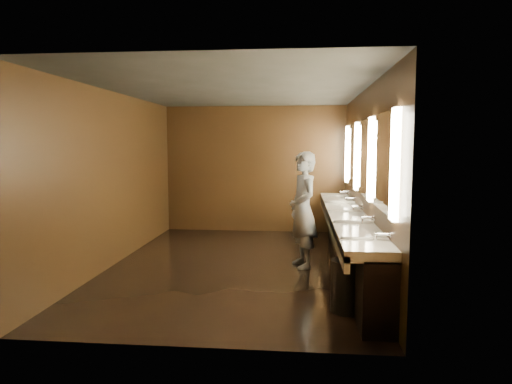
{
  "coord_description": "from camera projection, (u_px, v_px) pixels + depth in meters",
  "views": [
    {
      "loc": [
        1.01,
        -7.15,
        1.96
      ],
      "look_at": [
        0.32,
        0.0,
        1.2
      ],
      "focal_mm": 32.0,
      "sensor_mm": 36.0,
      "label": 1
    }
  ],
  "objects": [
    {
      "name": "wall_left",
      "position": [
        115.0,
        179.0,
        7.43
      ],
      "size": [
        0.02,
        6.0,
        2.8
      ],
      "primitive_type": "cube",
      "color": "black",
      "rests_on": "floor"
    },
    {
      "name": "person",
      "position": [
        303.0,
        210.0,
        7.23
      ],
      "size": [
        0.64,
        0.78,
        1.84
      ],
      "primitive_type": "imported",
      "rotation": [
        0.0,
        0.0,
        -1.23
      ],
      "color": "#7F9ABD",
      "rests_on": "floor"
    },
    {
      "name": "wall_front",
      "position": [
        192.0,
        204.0,
        4.26
      ],
      "size": [
        4.0,
        0.02,
        2.8
      ],
      "primitive_type": "cube",
      "color": "black",
      "rests_on": "floor"
    },
    {
      "name": "ceiling",
      "position": [
        236.0,
        90.0,
        7.09
      ],
      "size": [
        4.0,
        6.0,
        0.02
      ],
      "primitive_type": "cube",
      "color": "#2D2D2B",
      "rests_on": "wall_back"
    },
    {
      "name": "wall_back",
      "position": [
        255.0,
        169.0,
        10.2
      ],
      "size": [
        4.0,
        0.02,
        2.8
      ],
      "primitive_type": "cube",
      "color": "black",
      "rests_on": "floor"
    },
    {
      "name": "trash_bin",
      "position": [
        347.0,
        286.0,
        5.34
      ],
      "size": [
        0.49,
        0.49,
        0.61
      ],
      "primitive_type": "cylinder",
      "rotation": [
        0.0,
        0.0,
        -0.29
      ],
      "color": "black",
      "rests_on": "floor"
    },
    {
      "name": "floor",
      "position": [
        237.0,
        266.0,
        7.38
      ],
      "size": [
        6.0,
        6.0,
        0.0
      ],
      "primitive_type": "plane",
      "color": "black",
      "rests_on": "ground"
    },
    {
      "name": "sink_counter",
      "position": [
        350.0,
        238.0,
        7.16
      ],
      "size": [
        0.55,
        5.4,
        1.01
      ],
      "color": "black",
      "rests_on": "floor"
    },
    {
      "name": "mirror_band",
      "position": [
        364.0,
        158.0,
        7.01
      ],
      "size": [
        0.06,
        5.03,
        1.15
      ],
      "color": "#FFEEBE",
      "rests_on": "wall_right"
    },
    {
      "name": "wall_right",
      "position": [
        364.0,
        180.0,
        7.04
      ],
      "size": [
        0.02,
        6.0,
        2.8
      ],
      "primitive_type": "cube",
      "color": "black",
      "rests_on": "floor"
    }
  ]
}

